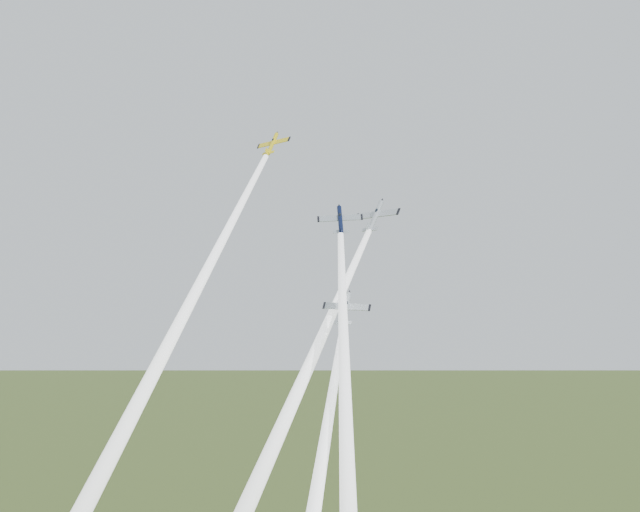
{
  "coord_description": "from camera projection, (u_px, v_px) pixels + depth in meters",
  "views": [
    {
      "loc": [
        25.97,
        -127.34,
        84.81
      ],
      "look_at": [
        0.0,
        -6.0,
        92.0
      ],
      "focal_mm": 45.0,
      "sensor_mm": 36.0,
      "label": 1
    }
  ],
  "objects": [
    {
      "name": "smoke_trail_silver_low",
      "position": [
        316.0,
        496.0,
        99.45
      ],
      "size": [
        3.65,
        34.69,
        42.83
      ],
      "primitive_type": null,
      "rotation": [
        -0.67,
        0.0,
        -0.03
      ],
      "color": "white"
    },
    {
      "name": "plane_silver_low",
      "position": [
        346.0,
        309.0,
        118.49
      ],
      "size": [
        7.61,
        5.53,
        6.66
      ],
      "primitive_type": null,
      "rotation": [
        0.9,
        0.05,
        -0.03
      ],
      "color": "silver"
    },
    {
      "name": "plane_navy",
      "position": [
        340.0,
        220.0,
        127.79
      ],
      "size": [
        8.56,
        6.79,
        6.78
      ],
      "primitive_type": null,
      "rotation": [
        0.9,
        -0.05,
        0.22
      ],
      "color": "#0C1435"
    },
    {
      "name": "smoke_trail_yellow",
      "position": [
        180.0,
        323.0,
        117.34
      ],
      "size": [
        17.2,
        45.15,
        58.08
      ],
      "primitive_type": null,
      "rotation": [
        -0.67,
        0.0,
        -0.32
      ],
      "color": "white"
    },
    {
      "name": "smoke_trail_silver_right",
      "position": [
        305.0,
        375.0,
        115.29
      ],
      "size": [
        17.35,
        35.2,
        46.15
      ],
      "primitive_type": null,
      "rotation": [
        -0.67,
        0.0,
        -0.41
      ],
      "color": "white"
    },
    {
      "name": "smoke_trail_navy",
      "position": [
        346.0,
        421.0,
        103.67
      ],
      "size": [
        11.88,
        42.72,
        53.63
      ],
      "primitive_type": null,
      "rotation": [
        -0.67,
        0.0,
        0.22
      ],
      "color": "white"
    },
    {
      "name": "plane_silver_right",
      "position": [
        376.0,
        216.0,
        132.59
      ],
      "size": [
        9.98,
        9.18,
        7.76
      ],
      "primitive_type": null,
      "rotation": [
        0.9,
        -0.04,
        -0.41
      ],
      "color": "silver"
    },
    {
      "name": "plane_yellow",
      "position": [
        272.0,
        144.0,
        140.02
      ],
      "size": [
        7.53,
        6.99,
        6.55
      ],
      "primitive_type": null,
      "rotation": [
        0.9,
        -0.1,
        -0.32
      ],
      "color": "yellow"
    }
  ]
}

